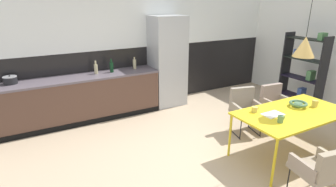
% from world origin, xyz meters
% --- Properties ---
extents(ground_plane, '(9.22, 9.22, 0.00)m').
position_xyz_m(ground_plane, '(0.00, 0.00, 0.00)').
color(ground_plane, tan).
extents(back_wall_splashback_dark, '(7.10, 0.12, 1.32)m').
position_xyz_m(back_wall_splashback_dark, '(0.00, 2.84, 0.66)').
color(back_wall_splashback_dark, black).
rests_on(back_wall_splashback_dark, ground).
extents(back_wall_panel_upper, '(7.10, 0.12, 1.32)m').
position_xyz_m(back_wall_panel_upper, '(0.00, 2.84, 1.97)').
color(back_wall_panel_upper, white).
rests_on(back_wall_panel_upper, back_wall_splashback_dark).
extents(kitchen_counter, '(3.49, 0.63, 0.90)m').
position_xyz_m(kitchen_counter, '(-1.67, 2.48, 0.45)').
color(kitchen_counter, brown).
rests_on(kitchen_counter, ground).
extents(refrigerator_column, '(0.73, 0.60, 1.99)m').
position_xyz_m(refrigerator_column, '(0.45, 2.48, 1.00)').
color(refrigerator_column, '#ADAFB2').
rests_on(refrigerator_column, ground).
extents(dining_table, '(1.72, 0.92, 0.73)m').
position_xyz_m(dining_table, '(1.03, -0.39, 0.69)').
color(dining_table, gold).
rests_on(dining_table, ground).
extents(armchair_head_of_table, '(0.53, 0.51, 0.79)m').
position_xyz_m(armchair_head_of_table, '(1.68, 0.48, 0.50)').
color(armchair_head_of_table, gray).
rests_on(armchair_head_of_table, ground).
extents(armchair_far_side, '(0.55, 0.54, 0.76)m').
position_xyz_m(armchair_far_side, '(0.46, -1.27, 0.48)').
color(armchair_far_side, gray).
rests_on(armchair_far_side, ground).
extents(armchair_facing_counter, '(0.57, 0.57, 0.82)m').
position_xyz_m(armchair_facing_counter, '(0.99, 0.56, 0.51)').
color(armchair_facing_counter, gray).
rests_on(armchair_facing_counter, ground).
extents(fruit_bowl, '(0.27, 0.27, 0.08)m').
position_xyz_m(fruit_bowl, '(1.27, -0.28, 0.78)').
color(fruit_bowl, '#4C704C').
rests_on(fruit_bowl, dining_table).
extents(open_book, '(0.31, 0.20, 0.02)m').
position_xyz_m(open_book, '(0.68, -0.31, 0.74)').
color(open_book, white).
rests_on(open_book, dining_table).
extents(mug_dark_espresso, '(0.12, 0.08, 0.10)m').
position_xyz_m(mug_dark_espresso, '(0.57, -0.54, 0.78)').
color(mug_dark_espresso, '#5B8456').
rests_on(mug_dark_espresso, dining_table).
extents(mug_glass_clear, '(0.13, 0.09, 0.08)m').
position_xyz_m(mug_glass_clear, '(0.52, -0.11, 0.77)').
color(mug_glass_clear, gold).
rests_on(mug_glass_clear, dining_table).
extents(mug_white_ceramic, '(0.13, 0.09, 0.10)m').
position_xyz_m(mug_white_ceramic, '(1.51, -0.40, 0.78)').
color(mug_white_ceramic, gold).
rests_on(mug_white_ceramic, dining_table).
extents(cooking_pot, '(0.23, 0.23, 0.16)m').
position_xyz_m(cooking_pot, '(-2.65, 2.59, 0.97)').
color(cooking_pot, black).
rests_on(cooking_pot, kitchen_counter).
extents(bottle_spice_small, '(0.07, 0.07, 0.26)m').
position_xyz_m(bottle_spice_small, '(-1.14, 2.56, 1.01)').
color(bottle_spice_small, tan).
rests_on(bottle_spice_small, kitchen_counter).
extents(bottle_wine_green, '(0.08, 0.08, 0.27)m').
position_xyz_m(bottle_wine_green, '(-0.83, 2.52, 1.01)').
color(bottle_wine_green, '#0F3319').
rests_on(bottle_wine_green, kitchen_counter).
extents(bottle_oil_tall, '(0.07, 0.07, 0.25)m').
position_xyz_m(bottle_oil_tall, '(-0.31, 2.57, 1.01)').
color(bottle_oil_tall, tan).
rests_on(bottle_oil_tall, kitchen_counter).
extents(open_shelf_unit, '(0.30, 0.92, 1.69)m').
position_xyz_m(open_shelf_unit, '(2.93, 0.85, 0.87)').
color(open_shelf_unit, black).
rests_on(open_shelf_unit, ground).
extents(pendant_lamp_over_table_near, '(0.29, 0.29, 1.02)m').
position_xyz_m(pendant_lamp_over_table_near, '(1.03, -0.39, 1.70)').
color(pendant_lamp_over_table_near, black).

